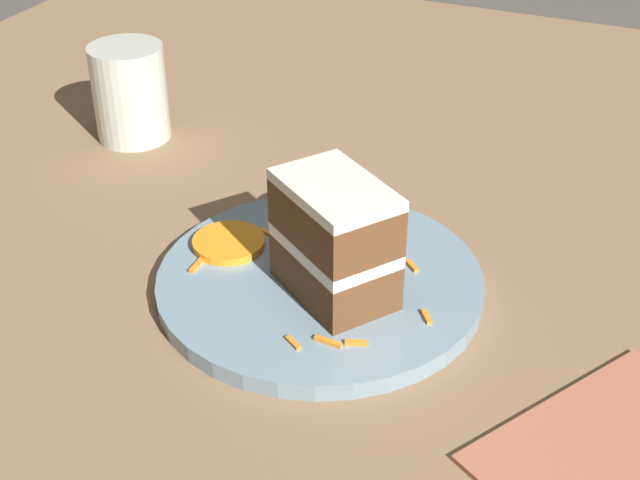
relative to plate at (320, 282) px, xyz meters
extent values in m
plane|color=#4C4742|center=(-0.05, -0.06, -0.03)|extent=(6.00, 6.00, 0.00)
cube|color=#846647|center=(-0.05, -0.06, -0.02)|extent=(1.34, 1.20, 0.03)
cylinder|color=gray|center=(0.00, 0.00, 0.00)|extent=(0.26, 0.26, 0.01)
cube|color=brown|center=(0.01, 0.02, 0.03)|extent=(0.10, 0.11, 0.04)
cube|color=white|center=(0.01, 0.02, 0.05)|extent=(0.10, 0.11, 0.01)
cube|color=brown|center=(0.01, 0.02, 0.07)|extent=(0.10, 0.11, 0.04)
cube|color=white|center=(0.01, 0.02, 0.10)|extent=(0.10, 0.11, 0.01)
ellipsoid|color=white|center=(-0.07, -0.03, 0.03)|extent=(0.06, 0.06, 0.04)
cylinder|color=orange|center=(-0.01, -0.08, 0.01)|extent=(0.06, 0.06, 0.01)
cube|color=orange|center=(0.07, 0.06, 0.01)|extent=(0.01, 0.02, 0.00)
cube|color=orange|center=(0.07, 0.04, 0.01)|extent=(0.01, 0.02, 0.00)
cube|color=orange|center=(-0.07, 0.03, 0.01)|extent=(0.03, 0.01, 0.00)
cube|color=orange|center=(-0.04, -0.06, 0.01)|extent=(0.01, 0.01, 0.00)
cube|color=orange|center=(0.08, 0.02, 0.01)|extent=(0.01, 0.01, 0.00)
cube|color=orange|center=(-0.04, 0.06, 0.01)|extent=(0.01, 0.01, 0.00)
cube|color=orange|center=(0.03, -0.09, 0.01)|extent=(0.03, 0.01, 0.00)
cube|color=orange|center=(0.02, 0.09, 0.01)|extent=(0.01, 0.01, 0.00)
cylinder|color=beige|center=(-0.17, -0.29, 0.04)|extent=(0.08, 0.08, 0.10)
cylinder|color=silver|center=(-0.17, -0.29, 0.01)|extent=(0.07, 0.07, 0.03)
camera|label=1|loc=(0.52, 0.23, 0.41)|focal=50.00mm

